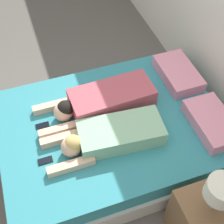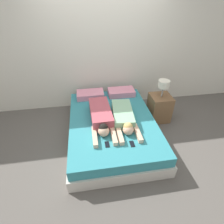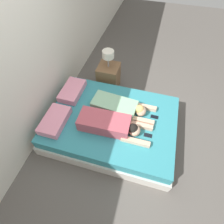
# 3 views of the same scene
# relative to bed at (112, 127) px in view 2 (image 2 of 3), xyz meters

# --- Properties ---
(ground_plane) EXTENTS (12.00, 12.00, 0.00)m
(ground_plane) POSITION_rel_bed_xyz_m (0.00, 0.00, -0.19)
(ground_plane) COLOR #5B5651
(wall_back) EXTENTS (12.00, 0.06, 2.60)m
(wall_back) POSITION_rel_bed_xyz_m (0.00, 1.20, 1.11)
(wall_back) COLOR silver
(wall_back) RESTS_ON ground_plane
(bed) EXTENTS (1.55, 2.11, 0.40)m
(bed) POSITION_rel_bed_xyz_m (0.00, 0.00, 0.00)
(bed) COLOR beige
(bed) RESTS_ON ground_plane
(pillow_head_left) EXTENTS (0.56, 0.33, 0.12)m
(pillow_head_left) POSITION_rel_bed_xyz_m (-0.33, 0.83, 0.26)
(pillow_head_left) COLOR pink
(pillow_head_left) RESTS_ON bed
(pillow_head_right) EXTENTS (0.56, 0.33, 0.12)m
(pillow_head_right) POSITION_rel_bed_xyz_m (0.33, 0.83, 0.26)
(pillow_head_right) COLOR pink
(pillow_head_right) RESTS_ON bed
(person_left) EXTENTS (0.37, 1.12, 0.20)m
(person_left) POSITION_rel_bed_xyz_m (-0.19, -0.03, 0.30)
(person_left) COLOR #B24C59
(person_left) RESTS_ON bed
(person_right) EXTENTS (0.40, 1.05, 0.20)m
(person_right) POSITION_rel_bed_xyz_m (0.19, -0.09, 0.28)
(person_right) COLOR #8CBF99
(person_right) RESTS_ON bed
(cell_phone_left) EXTENTS (0.06, 0.12, 0.01)m
(cell_phone_left) POSITION_rel_bed_xyz_m (-0.17, -0.61, 0.21)
(cell_phone_left) COLOR black
(cell_phone_left) RESTS_ON bed
(cell_phone_right) EXTENTS (0.06, 0.12, 0.01)m
(cell_phone_right) POSITION_rel_bed_xyz_m (0.20, -0.66, 0.21)
(cell_phone_right) COLOR black
(cell_phone_right) RESTS_ON bed
(nightstand) EXTENTS (0.41, 0.41, 0.89)m
(nightstand) POSITION_rel_bed_xyz_m (1.05, 0.37, 0.12)
(nightstand) COLOR brown
(nightstand) RESTS_ON ground_plane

